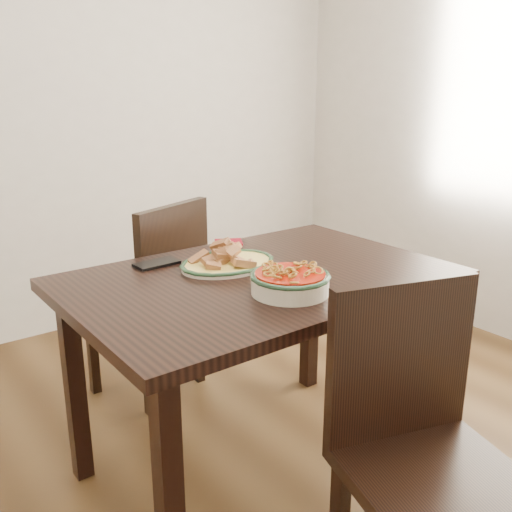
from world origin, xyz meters
TOP-DOWN VIEW (x-y plane):
  - floor at (0.00, 0.00)m, footprint 3.50×3.50m
  - wall_back at (0.00, 1.75)m, footprint 3.50×0.10m
  - dining_table at (-0.03, 0.08)m, footprint 1.27×0.85m
  - chair_far at (-0.06, 0.78)m, footprint 0.54×0.54m
  - chair_near at (-0.04, -0.61)m, footprint 0.52×0.52m
  - fish_plate at (-0.06, 0.22)m, footprint 0.35×0.27m
  - noodle_bowl at (-0.06, -0.12)m, footprint 0.25×0.25m
  - smartphone at (-0.25, 0.39)m, footprint 0.16×0.09m
  - napkin at (0.11, 0.46)m, footprint 0.14×0.13m

SIDE VIEW (x-z plane):
  - floor at x=0.00m, z-range 0.00..0.00m
  - chair_far at x=-0.06m, z-range 0.05..0.94m
  - chair_near at x=-0.04m, z-range 0.05..0.94m
  - dining_table at x=-0.03m, z-range 0.28..1.03m
  - smartphone at x=-0.25m, z-range 0.75..0.76m
  - napkin at x=0.11m, z-range 0.75..0.76m
  - noodle_bowl at x=-0.06m, z-range 0.75..0.84m
  - fish_plate at x=-0.06m, z-range 0.74..0.85m
  - wall_back at x=0.00m, z-range 0.00..2.60m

